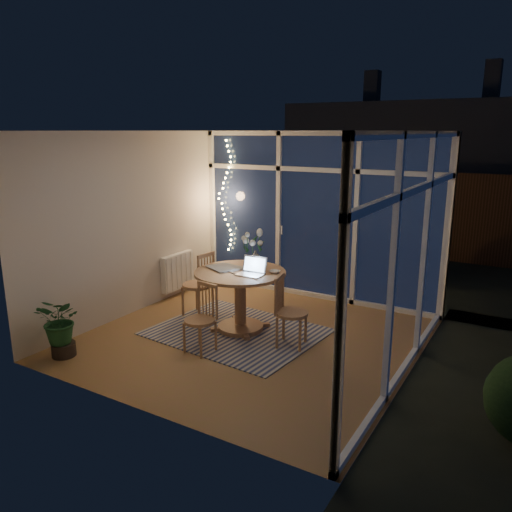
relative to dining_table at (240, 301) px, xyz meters
The scene contains 25 objects.
floor 0.52m from the dining_table, 31.60° to the right, with size 4.00×4.00×0.00m, color olive.
ceiling 2.21m from the dining_table, 31.60° to the right, with size 4.00×4.00×0.00m, color silver.
wall_back 2.06m from the dining_table, 81.56° to the left, with size 4.00×0.04×2.60m, color beige.
wall_front 2.36m from the dining_table, 82.85° to the right, with size 4.00×0.04×2.60m, color beige.
wall_left 1.95m from the dining_table, behind, with size 0.04×4.00×2.60m, color beige.
wall_right 2.45m from the dining_table, ahead, with size 0.04×4.00×2.60m, color beige.
window_wall_back 2.02m from the dining_table, 81.37° to the left, with size 4.00×0.10×2.60m, color white.
window_wall_right 2.41m from the dining_table, ahead, with size 0.10×4.00×2.60m, color white.
radiator 1.82m from the dining_table, 156.29° to the left, with size 0.10×0.70×0.58m, color white.
fairy_lights 2.47m from the dining_table, 128.82° to the left, with size 0.24×0.10×1.85m, color #FFD666, non-canonical shape.
garden_patio 4.92m from the dining_table, 80.92° to the left, with size 12.00×6.00×0.10m, color black.
garden_fence 5.36m from the dining_table, 87.08° to the left, with size 11.00×0.08×1.80m, color #352213.
neighbour_roof 8.54m from the dining_table, 86.07° to the left, with size 7.00×3.00×2.20m, color #363A41.
garden_shrubs 3.28m from the dining_table, 99.28° to the left, with size 0.90×0.90×0.90m, color black.
rug 0.41m from the dining_table, 90.00° to the right, with size 2.10×1.68×0.01m, color beige.
dining_table is the anchor object (origin of this frame).
chair_left 0.84m from the dining_table, 169.95° to the left, with size 0.45×0.45×0.97m, color #8C593F.
chair_right 0.83m from the dining_table, ahead, with size 0.42×0.42×0.91m, color #8C593F.
chair_front 0.83m from the dining_table, 93.38° to the right, with size 0.39×0.39×0.85m, color #8C593F.
laptop 0.58m from the dining_table, 22.82° to the right, with size 0.33×0.28×0.24m, color silver, non-canonical shape.
flower_vase 0.61m from the dining_table, 83.16° to the left, with size 0.20×0.20×0.21m, color white.
bowl 0.63m from the dining_table, 20.41° to the left, with size 0.15×0.15×0.04m, color white.
newspapers 0.49m from the dining_table, behind, with size 0.40×0.30×0.02m, color silver.
phone 0.43m from the dining_table, 84.95° to the right, with size 0.10×0.05×0.01m, color black.
potted_plant 2.23m from the dining_table, 128.26° to the right, with size 0.54×0.47×0.76m, color #1A4B25.
Camera 1 is at (3.11, -5.12, 2.59)m, focal length 35.00 mm.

